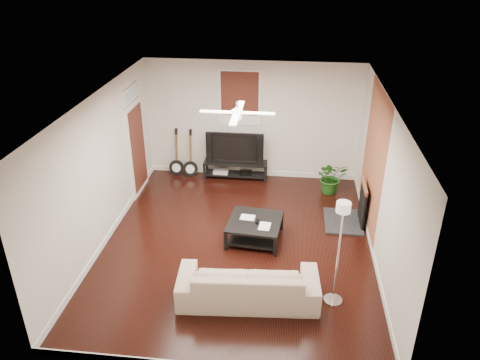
{
  "coord_description": "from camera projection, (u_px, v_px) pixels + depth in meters",
  "views": [
    {
      "loc": [
        0.88,
        -7.35,
        5.08
      ],
      "look_at": [
        0.0,
        0.4,
        1.15
      ],
      "focal_mm": 35.06,
      "sensor_mm": 36.0,
      "label": 1
    }
  ],
  "objects": [
    {
      "name": "brick_accent",
      "position": [
        373.0,
        161.0,
        8.9
      ],
      "size": [
        0.02,
        2.2,
        2.8
      ],
      "primitive_type": "cube",
      "color": "#AB5537",
      "rests_on": "floor"
    },
    {
      "name": "fireplace",
      "position": [
        353.0,
        203.0,
        9.35
      ],
      "size": [
        0.8,
        1.1,
        0.92
      ],
      "primitive_type": "cube",
      "color": "black",
      "rests_on": "floor"
    },
    {
      "name": "room",
      "position": [
        237.0,
        177.0,
        8.27
      ],
      "size": [
        5.01,
        6.01,
        2.81
      ],
      "color": "black",
      "rests_on": "ground"
    },
    {
      "name": "ceiling_fan",
      "position": [
        237.0,
        112.0,
        7.72
      ],
      "size": [
        1.24,
        1.24,
        0.32
      ],
      "primitive_type": null,
      "color": "white",
      "rests_on": "ceiling"
    },
    {
      "name": "tv",
      "position": [
        235.0,
        146.0,
        11.05
      ],
      "size": [
        1.36,
        0.18,
        0.78
      ],
      "primitive_type": "imported",
      "color": "black",
      "rests_on": "tv_stand"
    },
    {
      "name": "potted_plant",
      "position": [
        331.0,
        177.0,
        10.56
      ],
      "size": [
        0.79,
        0.71,
        0.76
      ],
      "primitive_type": "imported",
      "rotation": [
        0.0,
        0.0,
        0.19
      ],
      "color": "#1C5217",
      "rests_on": "floor"
    },
    {
      "name": "sofa",
      "position": [
        248.0,
        283.0,
        7.36
      ],
      "size": [
        2.27,
        1.02,
        0.65
      ],
      "primitive_type": "imported",
      "rotation": [
        0.0,
        0.0,
        3.21
      ],
      "color": "#C0A690",
      "rests_on": "floor"
    },
    {
      "name": "door_left",
      "position": [
        136.0,
        140.0,
        10.27
      ],
      "size": [
        0.08,
        1.0,
        2.5
      ],
      "primitive_type": "cube",
      "color": "white",
      "rests_on": "wall_left"
    },
    {
      "name": "floor_lamp",
      "position": [
        338.0,
        254.0,
        7.06
      ],
      "size": [
        0.32,
        0.32,
        1.81
      ],
      "primitive_type": null,
      "rotation": [
        0.0,
        0.0,
        0.07
      ],
      "color": "silver",
      "rests_on": "floor"
    },
    {
      "name": "tv_stand",
      "position": [
        235.0,
        170.0,
        11.31
      ],
      "size": [
        1.51,
        0.4,
        0.42
      ],
      "primitive_type": "cube",
      "color": "black",
      "rests_on": "floor"
    },
    {
      "name": "coffee_table",
      "position": [
        255.0,
        230.0,
        8.94
      ],
      "size": [
        1.07,
        1.07,
        0.41
      ],
      "primitive_type": "cube",
      "rotation": [
        0.0,
        0.0,
        -0.09
      ],
      "color": "black",
      "rests_on": "floor"
    },
    {
      "name": "guitar_left",
      "position": [
        176.0,
        153.0,
        11.26
      ],
      "size": [
        0.37,
        0.27,
        1.18
      ],
      "primitive_type": null,
      "rotation": [
        0.0,
        0.0,
        -0.03
      ],
      "color": "black",
      "rests_on": "floor"
    },
    {
      "name": "guitar_right",
      "position": [
        190.0,
        154.0,
        11.19
      ],
      "size": [
        0.38,
        0.28,
        1.18
      ],
      "primitive_type": null,
      "rotation": [
        0.0,
        0.0,
        0.07
      ],
      "color": "black",
      "rests_on": "floor"
    },
    {
      "name": "window_back",
      "position": [
        240.0,
        98.0,
        10.68
      ],
      "size": [
        1.0,
        0.06,
        1.3
      ],
      "primitive_type": "cube",
      "color": "#3F1A11",
      "rests_on": "wall_back"
    }
  ]
}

